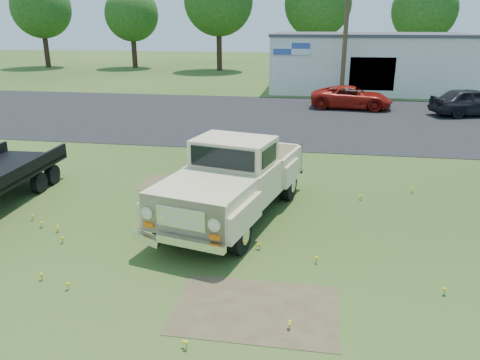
# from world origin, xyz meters

# --- Properties ---
(ground) EXTENTS (140.00, 140.00, 0.00)m
(ground) POSITION_xyz_m (0.00, 0.00, 0.00)
(ground) COLOR #264315
(ground) RESTS_ON ground
(asphalt_lot) EXTENTS (90.00, 14.00, 0.02)m
(asphalt_lot) POSITION_xyz_m (0.00, 15.00, 0.00)
(asphalt_lot) COLOR black
(asphalt_lot) RESTS_ON ground
(dirt_patch_a) EXTENTS (3.00, 2.00, 0.01)m
(dirt_patch_a) POSITION_xyz_m (1.50, -3.00, 0.00)
(dirt_patch_a) COLOR #4D4129
(dirt_patch_a) RESTS_ON ground
(dirt_patch_b) EXTENTS (2.20, 1.60, 0.01)m
(dirt_patch_b) POSITION_xyz_m (-2.00, 3.50, 0.00)
(dirt_patch_b) COLOR #4D4129
(dirt_patch_b) RESTS_ON ground
(commercial_building) EXTENTS (14.20, 8.20, 4.15)m
(commercial_building) POSITION_xyz_m (6.00, 26.99, 2.10)
(commercial_building) COLOR silver
(commercial_building) RESTS_ON ground
(utility_pole_mid) EXTENTS (1.60, 0.30, 9.00)m
(utility_pole_mid) POSITION_xyz_m (4.00, 22.00, 4.60)
(utility_pole_mid) COLOR #3F2E1D
(utility_pole_mid) RESTS_ON ground
(treeline_a) EXTENTS (6.40, 6.40, 9.52)m
(treeline_a) POSITION_xyz_m (-28.00, 40.00, 6.30)
(treeline_a) COLOR #342117
(treeline_a) RESTS_ON ground
(treeline_b) EXTENTS (5.76, 5.76, 8.57)m
(treeline_b) POSITION_xyz_m (-18.00, 41.00, 5.67)
(treeline_b) COLOR #342117
(treeline_b) RESTS_ON ground
(treeline_c) EXTENTS (7.04, 7.04, 10.47)m
(treeline_c) POSITION_xyz_m (-8.00, 39.50, 6.93)
(treeline_c) COLOR #342117
(treeline_c) RESTS_ON ground
(treeline_d) EXTENTS (6.72, 6.72, 10.00)m
(treeline_d) POSITION_xyz_m (2.00, 40.50, 6.62)
(treeline_d) COLOR #342117
(treeline_d) RESTS_ON ground
(treeline_e) EXTENTS (6.08, 6.08, 9.04)m
(treeline_e) POSITION_xyz_m (12.00, 39.00, 5.98)
(treeline_e) COLOR #342117
(treeline_e) RESTS_ON ground
(vintage_pickup_truck) EXTENTS (3.69, 6.41, 2.19)m
(vintage_pickup_truck) POSITION_xyz_m (0.37, 1.14, 1.09)
(vintage_pickup_truck) COLOR beige
(vintage_pickup_truck) RESTS_ON ground
(red_pickup) EXTENTS (4.93, 2.61, 1.32)m
(red_pickup) POSITION_xyz_m (4.43, 18.46, 0.66)
(red_pickup) COLOR maroon
(red_pickup) RESTS_ON ground
(dark_sedan) EXTENTS (4.78, 2.95, 1.52)m
(dark_sedan) POSITION_xyz_m (10.86, 17.23, 0.76)
(dark_sedan) COLOR black
(dark_sedan) RESTS_ON ground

